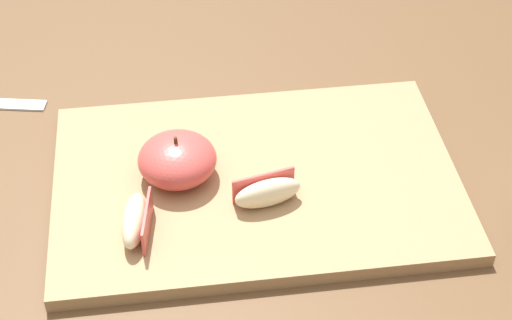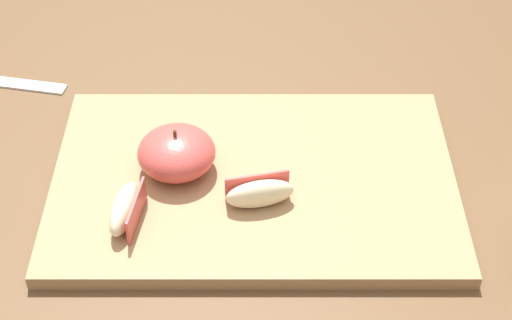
{
  "view_description": "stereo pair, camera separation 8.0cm",
  "coord_description": "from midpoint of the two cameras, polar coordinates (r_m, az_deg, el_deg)",
  "views": [
    {
      "loc": [
        -0.02,
        -0.59,
        1.33
      ],
      "look_at": [
        0.06,
        0.0,
        0.79
      ],
      "focal_mm": 57.4,
      "sensor_mm": 36.0,
      "label": 1
    },
    {
      "loc": [
        0.07,
        -0.6,
        1.33
      ],
      "look_at": [
        0.06,
        0.0,
        0.79
      ],
      "focal_mm": 57.4,
      "sensor_mm": 36.0,
      "label": 2
    }
  ],
  "objects": [
    {
      "name": "cutting_board",
      "position": [
        0.82,
        2.8,
        -1.55
      ],
      "size": [
        0.4,
        0.27,
        0.02
      ],
      "color": "#A37F56",
      "rests_on": "dining_table"
    },
    {
      "name": "apple_half_skin_up",
      "position": [
        0.81,
        -2.6,
        0.41
      ],
      "size": [
        0.08,
        0.08,
        0.05
      ],
      "color": "#D14C47",
      "rests_on": "cutting_board"
    },
    {
      "name": "apple_wedge_middle",
      "position": [
        0.78,
        3.35,
        -2.45
      ],
      "size": [
        0.07,
        0.04,
        0.03
      ],
      "color": "beige",
      "rests_on": "cutting_board"
    },
    {
      "name": "dining_table",
      "position": [
        0.91,
        -1.46,
        -7.17
      ],
      "size": [
        1.15,
        0.86,
        0.76
      ],
      "color": "brown",
      "rests_on": "ground_plane"
    },
    {
      "name": "apple_wedge_near_knife",
      "position": [
        0.77,
        -6.02,
        -3.53
      ],
      "size": [
        0.03,
        0.07,
        0.03
      ],
      "color": "beige",
      "rests_on": "cutting_board"
    }
  ]
}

